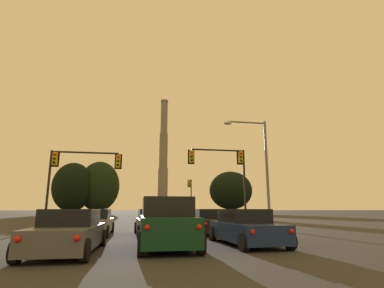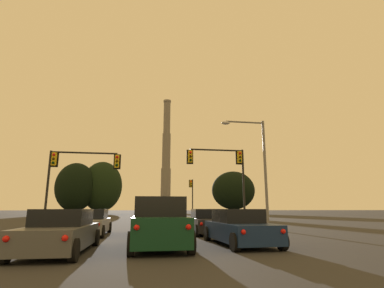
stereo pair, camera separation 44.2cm
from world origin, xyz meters
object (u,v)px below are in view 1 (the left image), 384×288
(sedan_right_lane_second, at_px, (245,228))
(traffic_light_far_right, at_px, (190,192))
(smokestack, at_px, (163,166))
(suv_center_lane_second, at_px, (166,223))
(sedan_center_lane_front, at_px, (154,223))
(traffic_light_overhead_left, at_px, (75,168))
(traffic_light_overhead_right, at_px, (226,167))
(sedan_left_lane_second, at_px, (69,232))
(sedan_left_lane_front, at_px, (94,223))
(street_lamp, at_px, (260,160))
(sedan_right_lane_front, at_px, (210,222))

(sedan_right_lane_second, distance_m, traffic_light_far_right, 37.59)
(traffic_light_far_right, xyz_separation_m, smokestack, (0.82, 68.78, 13.85))
(smokestack, bearing_deg, sedan_right_lane_second, -92.65)
(suv_center_lane_second, relative_size, traffic_light_far_right, 0.79)
(sedan_center_lane_front, xyz_separation_m, traffic_light_overhead_left, (-5.97, 7.36, 3.91))
(smokestack, bearing_deg, suv_center_lane_second, -94.43)
(suv_center_lane_second, relative_size, traffic_light_overhead_right, 0.75)
(sedan_center_lane_front, height_order, suv_center_lane_second, suv_center_lane_second)
(sedan_left_lane_second, relative_size, traffic_light_far_right, 0.76)
(suv_center_lane_second, xyz_separation_m, traffic_light_overhead_left, (-6.14, 13.14, 3.68))
(sedan_right_lane_second, relative_size, traffic_light_overhead_left, 0.80)
(sedan_right_lane_second, xyz_separation_m, sedan_left_lane_front, (-6.81, 5.66, 0.00))
(sedan_left_lane_second, height_order, traffic_light_far_right, traffic_light_far_right)
(sedan_left_lane_front, bearing_deg, smokestack, 82.94)
(sedan_center_lane_front, relative_size, traffic_light_overhead_right, 0.73)
(sedan_left_lane_second, height_order, smokestack, smokestack)
(sedan_center_lane_front, relative_size, street_lamp, 0.60)
(traffic_light_overhead_right, height_order, smokestack, smokestack)
(traffic_light_overhead_right, bearing_deg, traffic_light_overhead_left, 179.73)
(sedan_right_lane_front, height_order, sedan_left_lane_second, same)
(sedan_right_lane_front, xyz_separation_m, traffic_light_overhead_left, (-9.34, 7.05, 3.91))
(sedan_left_lane_front, xyz_separation_m, street_lamp, (11.16, 2.81, 4.29))
(sedan_right_lane_front, height_order, smokestack, smokestack)
(smokestack, bearing_deg, sedan_left_lane_second, -96.15)
(sedan_right_lane_second, bearing_deg, street_lamp, 60.63)
(sedan_center_lane_front, xyz_separation_m, traffic_light_far_right, (7.60, 31.94, 3.42))
(traffic_light_overhead_left, xyz_separation_m, traffic_light_overhead_right, (12.49, -0.06, 0.40))
(suv_center_lane_second, height_order, street_lamp, street_lamp)
(sedan_right_lane_second, xyz_separation_m, sedan_left_lane_second, (-6.66, -1.28, 0.00))
(traffic_light_overhead_left, bearing_deg, smokestack, 81.24)
(sedan_right_lane_second, distance_m, sedan_left_lane_second, 6.78)
(sedan_right_lane_second, height_order, traffic_light_far_right, traffic_light_far_right)
(traffic_light_overhead_left, xyz_separation_m, street_lamp, (13.83, -4.16, 0.38))
(sedan_right_lane_second, relative_size, sedan_left_lane_second, 1.01)
(sedan_right_lane_front, height_order, traffic_light_far_right, traffic_light_far_right)
(sedan_left_lane_second, relative_size, suv_center_lane_second, 0.96)
(suv_center_lane_second, xyz_separation_m, smokestack, (8.25, 106.50, 17.04))
(traffic_light_overhead_left, xyz_separation_m, traffic_light_far_right, (13.57, 24.58, -0.50))
(sedan_left_lane_second, xyz_separation_m, suv_center_lane_second, (3.32, 0.76, 0.23))
(sedan_right_lane_front, height_order, suv_center_lane_second, suv_center_lane_second)
(sedan_left_lane_second, relative_size, sedan_left_lane_front, 1.00)
(smokestack, bearing_deg, sedan_left_lane_front, -96.66)
(suv_center_lane_second, height_order, traffic_light_overhead_left, traffic_light_overhead_left)
(sedan_left_lane_second, bearing_deg, sedan_right_lane_second, 11.47)
(sedan_left_lane_second, bearing_deg, sedan_center_lane_front, 64.98)
(sedan_right_lane_second, relative_size, sedan_center_lane_front, 1.00)
(traffic_light_overhead_right, bearing_deg, sedan_right_lane_second, -103.45)
(sedan_right_lane_front, relative_size, sedan_center_lane_front, 1.00)
(sedan_right_lane_front, height_order, traffic_light_overhead_right, traffic_light_overhead_right)
(sedan_right_lane_second, bearing_deg, sedan_right_lane_front, 89.28)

